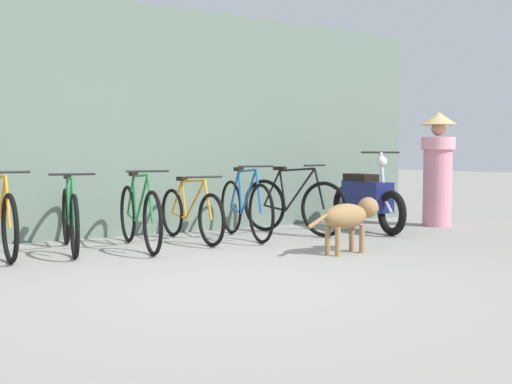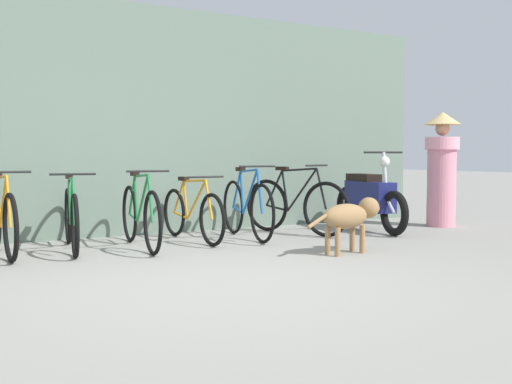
% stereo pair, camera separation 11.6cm
% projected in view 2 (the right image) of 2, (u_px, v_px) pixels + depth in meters
% --- Properties ---
extents(ground_plane, '(60.00, 60.00, 0.00)m').
position_uv_depth(ground_plane, '(228.00, 284.00, 4.83)').
color(ground_plane, gray).
extents(shop_wall_back, '(9.80, 0.20, 2.99)m').
position_uv_depth(shop_wall_back, '(111.00, 120.00, 7.65)').
color(shop_wall_back, slate).
rests_on(shop_wall_back, ground).
extents(bicycle_1, '(0.46, 1.67, 0.89)m').
position_uv_depth(bicycle_1, '(2.00, 221.00, 6.18)').
color(bicycle_1, black).
rests_on(bicycle_1, ground).
extents(bicycle_2, '(0.46, 1.71, 0.86)m').
position_uv_depth(bicycle_2, '(71.00, 218.00, 6.52)').
color(bicycle_2, black).
rests_on(bicycle_2, ground).
extents(bicycle_3, '(0.46, 1.76, 0.88)m').
position_uv_depth(bicycle_3, '(140.00, 216.00, 6.69)').
color(bicycle_3, black).
rests_on(bicycle_3, ground).
extents(bicycle_4, '(0.46, 1.66, 0.80)m').
position_uv_depth(bicycle_4, '(192.00, 214.00, 7.25)').
color(bicycle_4, black).
rests_on(bicycle_4, ground).
extents(bicycle_5, '(0.46, 1.68, 0.92)m').
position_uv_depth(bicycle_5, '(247.00, 208.00, 7.50)').
color(bicycle_5, black).
rests_on(bicycle_5, ground).
extents(bicycle_6, '(0.65, 1.60, 0.92)m').
position_uv_depth(bicycle_6, '(295.00, 206.00, 7.89)').
color(bicycle_6, black).
rests_on(bicycle_6, ground).
extents(motorcycle, '(0.58, 1.81, 1.09)m').
position_uv_depth(motorcycle, '(369.00, 199.00, 8.27)').
color(motorcycle, black).
rests_on(motorcycle, ground).
extents(stray_dog, '(1.04, 0.34, 0.58)m').
position_uv_depth(stray_dog, '(350.00, 216.00, 6.33)').
color(stray_dog, '#997247').
rests_on(stray_dog, ground).
extents(person_in_robes, '(0.70, 0.70, 1.67)m').
position_uv_depth(person_in_robes, '(442.00, 165.00, 8.73)').
color(person_in_robes, pink).
rests_on(person_in_robes, ground).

